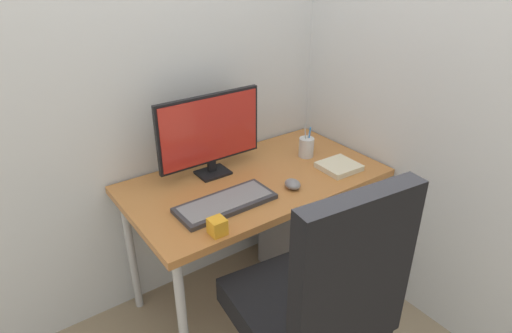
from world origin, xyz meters
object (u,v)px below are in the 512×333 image
Objects in this scene: pen_holder at (306,147)px; desk_clamp_accessory at (217,226)px; mouse at (293,184)px; notebook at (339,166)px; filing_cabinet at (313,223)px; office_chair at (317,304)px; monitor at (210,132)px; keyboard at (226,203)px.

desk_clamp_accessory is at bearing -156.45° from pen_holder.
desk_clamp_accessory is (-0.73, -0.32, -0.02)m from pen_holder.
desk_clamp_accessory reaches higher than mouse.
desk_clamp_accessory reaches higher than notebook.
filing_cabinet is 3.76× the size of pen_holder.
office_chair is 0.91m from monitor.
filing_cabinet is (0.61, 0.67, -0.28)m from office_chair.
pen_holder is (0.60, 0.16, 0.04)m from keyboard.
filing_cabinet is 0.46m from pen_holder.
notebook is at bearing -80.55° from pen_holder.
mouse reaches higher than filing_cabinet.
monitor reaches higher than desk_clamp_accessory.
desk_clamp_accessory is (-0.46, -0.10, 0.01)m from mouse.
notebook is (0.01, -0.15, 0.42)m from filing_cabinet.
pen_holder is 0.21m from notebook.
notebook is (0.62, 0.52, 0.13)m from office_chair.
mouse is (0.33, -0.05, 0.01)m from keyboard.
mouse is (0.22, -0.34, -0.20)m from monitor.
office_chair is 0.94m from pen_holder.
notebook is 0.77m from desk_clamp_accessory.
monitor reaches higher than pen_holder.
pen_holder is at bearing 23.55° from desk_clamp_accessory.
desk_clamp_accessory is at bearing -117.99° from monitor.
mouse is 1.28× the size of desk_clamp_accessory.
filing_cabinet is at bearing 36.49° from mouse.
monitor reaches higher than notebook.
office_chair is 0.46m from desk_clamp_accessory.
filing_cabinet is 0.44m from notebook.
keyboard is 2.61× the size of pen_holder.
monitor is 6.21× the size of mouse.
filing_cabinet is 0.54m from mouse.
monitor is at bearing 131.86° from mouse.
notebook is (0.63, -0.04, 0.00)m from keyboard.
monitor reaches higher than keyboard.
pen_holder reaches higher than keyboard.
office_chair is 0.57m from keyboard.
mouse is 0.35m from pen_holder.
keyboard is 2.41× the size of notebook.
mouse is at bearing 12.47° from desk_clamp_accessory.
desk_clamp_accessory reaches higher than filing_cabinet.
pen_holder reaches higher than desk_clamp_accessory.
desk_clamp_accessory reaches higher than keyboard.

